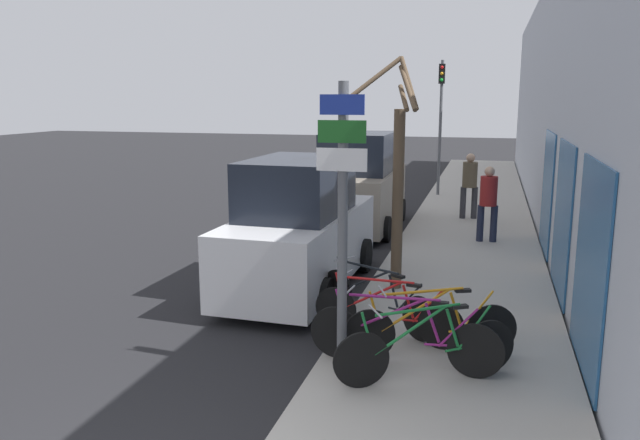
% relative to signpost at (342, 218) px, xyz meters
% --- Properties ---
extents(ground_plane, '(80.00, 80.00, 0.00)m').
position_rel_signpost_xyz_m(ground_plane, '(-1.35, 8.04, -2.06)').
color(ground_plane, black).
extents(sidewalk_curb, '(3.20, 32.00, 0.15)m').
position_rel_signpost_xyz_m(sidewalk_curb, '(1.25, 10.84, -1.99)').
color(sidewalk_curb, '#ADA89E').
rests_on(sidewalk_curb, ground).
extents(building_facade, '(0.23, 32.00, 6.50)m').
position_rel_signpost_xyz_m(building_facade, '(3.00, 10.75, 1.16)').
color(building_facade, '#B2B7C1').
rests_on(building_facade, ground).
extents(signpost, '(0.60, 0.14, 3.50)m').
position_rel_signpost_xyz_m(signpost, '(0.00, 0.00, 0.00)').
color(signpost, '#595B60').
rests_on(signpost, sidewalk_curb).
extents(bicycle_0, '(2.02, 1.15, 0.93)m').
position_rel_signpost_xyz_m(bicycle_0, '(1.04, -0.03, -1.52)').
color(bicycle_0, black).
rests_on(bicycle_0, sidewalk_curb).
extents(bicycle_1, '(2.44, 0.44, 0.94)m').
position_rel_signpost_xyz_m(bicycle_1, '(0.73, 0.25, -1.51)').
color(bicycle_1, black).
rests_on(bicycle_1, sidewalk_curb).
extents(bicycle_2, '(2.15, 0.89, 0.94)m').
position_rel_signpost_xyz_m(bicycle_2, '(1.03, 0.63, -1.51)').
color(bicycle_2, black).
rests_on(bicycle_2, sidewalk_curb).
extents(bicycle_3, '(2.15, 0.57, 0.88)m').
position_rel_signpost_xyz_m(bicycle_3, '(0.37, 1.11, -1.54)').
color(bicycle_3, black).
rests_on(bicycle_3, sidewalk_curb).
extents(bicycle_4, '(1.96, 1.38, 0.88)m').
position_rel_signpost_xyz_m(bicycle_4, '(0.13, 1.66, -1.53)').
color(bicycle_4, black).
rests_on(bicycle_4, sidewalk_curb).
extents(parked_car_0, '(2.02, 4.62, 2.41)m').
position_rel_signpost_xyz_m(parked_car_0, '(-1.59, 3.44, -0.98)').
color(parked_car_0, silver).
rests_on(parked_car_0, ground).
extents(parked_car_1, '(2.08, 4.37, 2.55)m').
position_rel_signpost_xyz_m(parked_car_1, '(-1.64, 8.91, -0.92)').
color(parked_car_1, gray).
rests_on(parked_car_1, ground).
extents(pedestrian_near, '(0.46, 0.39, 1.75)m').
position_rel_signpost_xyz_m(pedestrian_near, '(1.66, 7.64, -0.90)').
color(pedestrian_near, '#1E2338').
rests_on(pedestrian_near, sidewalk_curb).
extents(pedestrian_far, '(0.47, 0.40, 1.80)m').
position_rel_signpost_xyz_m(pedestrian_far, '(1.14, 10.40, -0.88)').
color(pedestrian_far, '#333338').
rests_on(pedestrian_far, sidewalk_curb).
extents(street_tree, '(1.45, 0.97, 3.98)m').
position_rel_signpost_xyz_m(street_tree, '(0.14, 3.48, -0.01)').
color(street_tree, brown).
rests_on(street_tree, sidewalk_curb).
extents(traffic_light, '(0.20, 0.30, 4.50)m').
position_rel_signpost_xyz_m(traffic_light, '(-0.03, 14.44, 0.97)').
color(traffic_light, '#595B60').
rests_on(traffic_light, sidewalk_curb).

